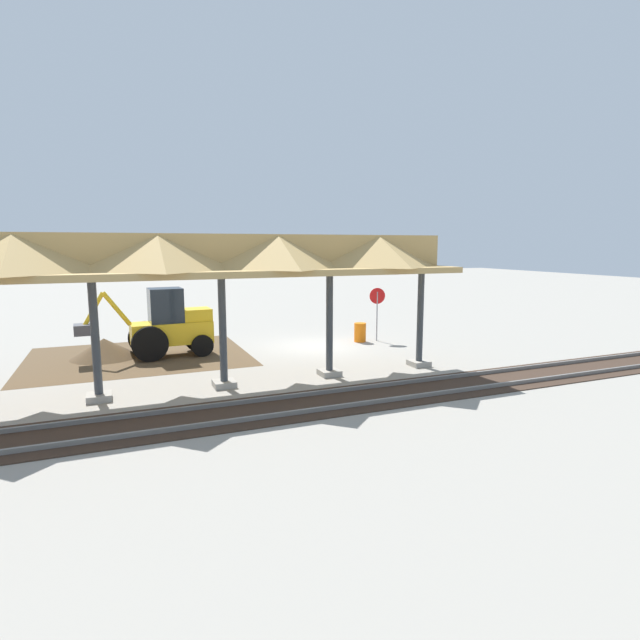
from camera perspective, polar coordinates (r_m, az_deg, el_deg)
name	(u,v)px	position (r m, az deg, el deg)	size (l,w,h in m)	color
ground_plane	(317,346)	(22.62, -0.34, -3.04)	(120.00, 120.00, 0.00)	gray
dirt_work_zone	(139,356)	(21.90, -19.96, -3.94)	(8.61, 7.00, 0.01)	brown
platform_canopy	(221,257)	(15.98, -11.29, 7.02)	(16.08, 3.20, 4.90)	#9E998E
rail_tracks	(409,391)	(16.01, 10.13, -7.98)	(60.00, 2.58, 0.15)	slate
stop_sign	(377,303)	(23.84, 6.55, 1.98)	(0.75, 0.19, 2.54)	gray
backhoe	(168,326)	(21.41, -17.00, -0.64)	(5.27, 1.83, 2.82)	yellow
dirt_mound	(105,358)	(22.21, -23.37, -3.97)	(5.33, 5.33, 1.60)	brown
traffic_barrel	(360,332)	(23.71, 4.60, -1.42)	(0.56, 0.56, 0.90)	orange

